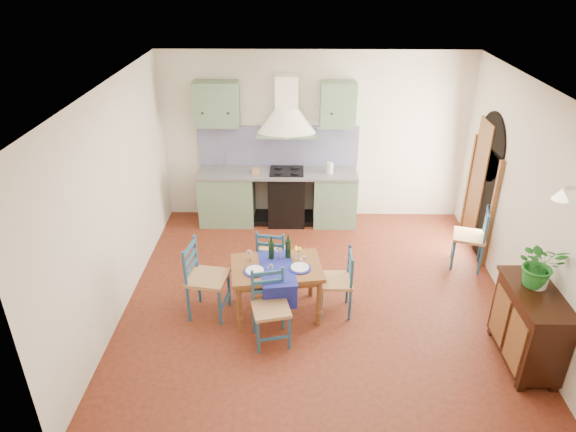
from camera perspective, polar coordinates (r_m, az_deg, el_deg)
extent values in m
plane|color=#471A0F|center=(6.95, 3.25, -9.10)|extent=(5.00, 5.00, 0.00)
cube|color=beige|center=(8.54, 2.95, 8.71)|extent=(5.00, 0.04, 2.80)
cube|color=slate|center=(8.69, -6.76, 2.04)|extent=(0.90, 0.60, 0.88)
cube|color=slate|center=(8.63, 5.18, 1.96)|extent=(0.70, 0.60, 0.88)
cube|color=black|center=(8.61, -0.14, 2.01)|extent=(0.60, 0.58, 0.88)
cube|color=gray|center=(8.43, -1.17, 4.84)|extent=(2.60, 0.64, 0.04)
cube|color=silver|center=(8.50, -6.93, 4.82)|extent=(0.45, 0.40, 0.03)
cylinder|color=silver|center=(8.61, -6.83, 6.23)|extent=(0.02, 0.02, 0.26)
cube|color=black|center=(8.41, -0.15, 4.99)|extent=(0.55, 0.48, 0.02)
cube|color=black|center=(8.84, -1.11, -0.19)|extent=(2.60, 0.50, 0.08)
cube|color=#0A0B5E|center=(8.55, -1.13, 7.78)|extent=(2.65, 0.05, 0.68)
cube|color=slate|center=(8.29, -7.95, 12.24)|extent=(0.70, 0.34, 0.70)
cube|color=slate|center=(8.21, 5.58, 12.23)|extent=(0.55, 0.34, 0.70)
cone|color=white|center=(8.19, -0.15, 10.50)|extent=(0.96, 0.96, 0.40)
cube|color=white|center=(8.16, -0.14, 13.71)|extent=(0.36, 0.30, 0.50)
cube|color=beige|center=(6.81, 25.09, 1.04)|extent=(0.04, 5.00, 2.80)
cube|color=black|center=(8.21, 20.68, 1.79)|extent=(0.03, 1.00, 1.65)
cylinder|color=black|center=(7.92, 21.66, 7.18)|extent=(0.03, 1.00, 1.00)
cube|color=brown|center=(7.75, 21.69, 0.06)|extent=(0.06, 0.06, 1.65)
cube|color=brown|center=(8.67, 19.47, 3.34)|extent=(0.06, 0.06, 1.65)
cube|color=brown|center=(8.33, 20.31, 3.41)|extent=(0.04, 0.55, 1.96)
cylinder|color=silver|center=(5.79, 29.10, 2.74)|extent=(0.15, 0.04, 0.04)
cone|color=#FFEDC6|center=(5.77, 28.07, 2.14)|extent=(0.16, 0.16, 0.12)
cube|color=beige|center=(6.60, -18.66, 1.43)|extent=(0.04, 5.00, 2.80)
cube|color=white|center=(5.75, 4.00, 14.02)|extent=(5.00, 5.00, 0.01)
cube|color=brown|center=(6.31, -1.27, -5.82)|extent=(1.19, 0.88, 0.05)
cube|color=brown|center=(6.35, -1.27, -6.31)|extent=(1.07, 0.76, 0.08)
cylinder|color=brown|center=(6.25, -5.44, -10.27)|extent=(0.06, 0.06, 0.65)
cylinder|color=brown|center=(6.74, -5.65, -7.15)|extent=(0.06, 0.06, 0.65)
cylinder|color=brown|center=(6.33, 3.48, -9.64)|extent=(0.06, 0.06, 0.65)
cylinder|color=brown|center=(6.81, 2.58, -6.61)|extent=(0.06, 0.06, 0.65)
cube|color=navy|center=(6.26, -1.23, -5.83)|extent=(0.52, 0.87, 0.01)
cube|color=navy|center=(6.10, -0.89, -8.96)|extent=(0.41, 0.07, 0.38)
cylinder|color=navy|center=(6.20, -3.73, -6.13)|extent=(0.27, 0.27, 0.01)
cylinder|color=white|center=(6.19, -3.73, -6.05)|extent=(0.22, 0.22, 0.01)
cylinder|color=navy|center=(6.25, 1.33, -5.80)|extent=(0.27, 0.27, 0.01)
cylinder|color=white|center=(6.24, 1.33, -5.72)|extent=(0.22, 0.22, 0.01)
cylinder|color=black|center=(6.37, -1.87, -3.56)|extent=(0.07, 0.07, 0.32)
cylinder|color=black|center=(6.39, 0.01, -3.44)|extent=(0.07, 0.07, 0.32)
cylinder|color=white|center=(6.41, 1.04, -4.35)|extent=(0.05, 0.05, 0.10)
sphere|color=yellow|center=(6.37, 1.04, -3.66)|extent=(0.10, 0.10, 0.10)
cylinder|color=navy|center=(5.99, -3.31, -13.30)|extent=(0.04, 0.04, 0.46)
cylinder|color=navy|center=(6.13, -3.90, -9.59)|extent=(0.04, 0.04, 0.90)
cylinder|color=navy|center=(6.03, 0.15, -12.87)|extent=(0.04, 0.04, 0.46)
cylinder|color=navy|center=(6.17, -0.56, -9.20)|extent=(0.04, 0.04, 0.90)
cube|color=tan|center=(5.99, -1.92, -10.22)|extent=(0.50, 0.50, 0.04)
cube|color=navy|center=(6.06, -2.24, -8.27)|extent=(0.37, 0.11, 0.04)
cube|color=navy|center=(5.99, -2.26, -7.34)|extent=(0.37, 0.11, 0.04)
cube|color=navy|center=(5.92, -2.29, -6.38)|extent=(0.37, 0.11, 0.04)
cube|color=navy|center=(6.04, -1.57, -13.45)|extent=(0.36, 0.11, 0.02)
cylinder|color=navy|center=(7.25, -0.02, -5.21)|extent=(0.04, 0.04, 0.45)
cylinder|color=navy|center=(6.84, -0.53, -5.25)|extent=(0.04, 0.04, 0.88)
cylinder|color=navy|center=(7.31, -2.74, -4.95)|extent=(0.04, 0.04, 0.45)
cylinder|color=navy|center=(6.90, -3.41, -4.97)|extent=(0.04, 0.04, 0.88)
cube|color=tan|center=(7.00, -1.69, -4.18)|extent=(0.47, 0.47, 0.04)
cube|color=navy|center=(6.79, -2.00, -4.07)|extent=(0.37, 0.08, 0.04)
cube|color=navy|center=(6.73, -2.02, -3.22)|extent=(0.37, 0.08, 0.04)
cube|color=navy|center=(6.67, -2.03, -2.35)|extent=(0.37, 0.08, 0.04)
cube|color=navy|center=(7.30, -1.38, -5.40)|extent=(0.35, 0.08, 0.02)
cylinder|color=navy|center=(6.41, -7.57, -10.04)|extent=(0.04, 0.04, 0.51)
cylinder|color=navy|center=(6.38, -11.20, -7.81)|extent=(0.04, 0.04, 1.01)
cylinder|color=navy|center=(6.72, -6.58, -8.00)|extent=(0.04, 0.04, 0.51)
cylinder|color=navy|center=(6.69, -10.03, -5.87)|extent=(0.04, 0.04, 1.01)
cube|color=tan|center=(6.46, -8.92, -6.82)|extent=(0.54, 0.54, 0.04)
cube|color=navy|center=(6.45, -10.72, -5.58)|extent=(0.09, 0.42, 0.05)
cube|color=navy|center=(6.38, -10.83, -4.57)|extent=(0.09, 0.42, 0.05)
cube|color=navy|center=(6.31, -10.93, -3.53)|extent=(0.09, 0.42, 0.05)
cube|color=navy|center=(6.60, -7.03, -9.39)|extent=(0.09, 0.40, 0.03)
cylinder|color=navy|center=(6.75, 3.57, -8.02)|extent=(0.04, 0.04, 0.45)
cylinder|color=navy|center=(6.65, 6.69, -6.47)|extent=(0.04, 0.04, 0.89)
cylinder|color=navy|center=(6.46, 3.71, -9.84)|extent=(0.04, 0.04, 0.45)
cylinder|color=navy|center=(6.36, 6.99, -8.25)|extent=(0.04, 0.04, 0.89)
cube|color=tan|center=(6.47, 5.28, -7.18)|extent=(0.42, 0.42, 0.04)
cube|color=navy|center=(6.42, 6.91, -6.26)|extent=(0.03, 0.37, 0.04)
cube|color=navy|center=(6.36, 6.97, -5.37)|extent=(0.03, 0.37, 0.04)
cube|color=navy|center=(6.30, 7.03, -4.46)|extent=(0.03, 0.37, 0.04)
cube|color=navy|center=(6.63, 3.62, -9.25)|extent=(0.03, 0.35, 0.02)
cylinder|color=navy|center=(8.07, 17.94, -2.89)|extent=(0.04, 0.04, 0.48)
cylinder|color=navy|center=(7.99, 20.84, -1.84)|extent=(0.04, 0.04, 0.94)
cylinder|color=navy|center=(7.75, 17.84, -4.22)|extent=(0.04, 0.04, 0.48)
cylinder|color=navy|center=(7.66, 20.87, -3.15)|extent=(0.04, 0.04, 0.94)
cube|color=tan|center=(7.80, 19.52, -2.12)|extent=(0.55, 0.55, 0.04)
cube|color=navy|center=(7.75, 21.04, -1.48)|extent=(0.14, 0.39, 0.05)
cube|color=navy|center=(7.70, 21.19, -0.66)|extent=(0.14, 0.39, 0.05)
cube|color=navy|center=(7.64, 21.35, 0.17)|extent=(0.14, 0.39, 0.05)
cube|color=navy|center=(7.93, 17.84, -3.86)|extent=(0.14, 0.37, 0.03)
cube|color=black|center=(6.30, 25.21, -10.98)|extent=(0.45, 1.00, 0.82)
cube|color=black|center=(6.06, 26.00, -7.79)|extent=(0.50, 1.05, 0.04)
cube|color=brown|center=(6.07, 23.91, -12.74)|extent=(0.02, 0.38, 0.63)
cube|color=brown|center=(6.40, 22.47, -10.15)|extent=(0.02, 0.38, 0.63)
cube|color=black|center=(6.21, 24.36, -16.85)|extent=(0.08, 0.08, 0.08)
cube|color=black|center=(6.81, 21.71, -11.82)|extent=(0.08, 0.08, 0.08)
cube|color=black|center=(6.35, 27.38, -16.49)|extent=(0.08, 0.08, 0.08)
cube|color=black|center=(6.94, 24.47, -11.62)|extent=(0.08, 0.08, 0.08)
imported|color=#217526|center=(6.03, 26.21, -4.84)|extent=(0.52, 0.47, 0.52)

